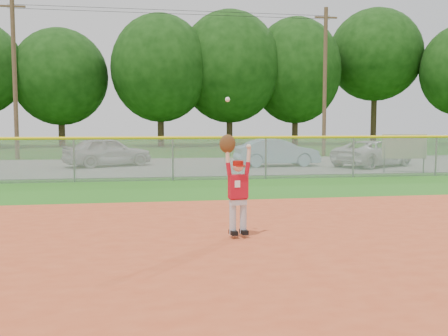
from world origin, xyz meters
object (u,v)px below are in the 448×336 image
(sponsor_sign, at_px, (404,147))
(car_white_b, at_px, (373,153))
(car_blue, at_px, (277,152))
(car_white_a, at_px, (108,151))
(ballplayer, at_px, (237,185))

(sponsor_sign, bearing_deg, car_white_b, 87.62)
(car_blue, relative_size, sponsor_sign, 2.21)
(car_blue, xyz_separation_m, car_white_b, (4.37, -0.81, -0.04))
(car_white_a, bearing_deg, ballplayer, 167.43)
(car_white_b, xyz_separation_m, sponsor_sign, (-0.12, -2.95, 0.42))
(car_white_b, relative_size, ballplayer, 1.83)
(car_white_a, bearing_deg, car_blue, -123.34)
(ballplayer, bearing_deg, car_white_b, 56.12)
(car_white_a, xyz_separation_m, sponsor_sign, (11.98, -4.99, 0.33))
(sponsor_sign, bearing_deg, car_blue, 138.51)
(car_white_b, relative_size, sponsor_sign, 2.44)
(car_white_a, height_order, sponsor_sign, sponsor_sign)
(car_white_b, height_order, sponsor_sign, sponsor_sign)
(car_blue, distance_m, ballplayer, 14.80)
(car_blue, distance_m, car_white_b, 4.45)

